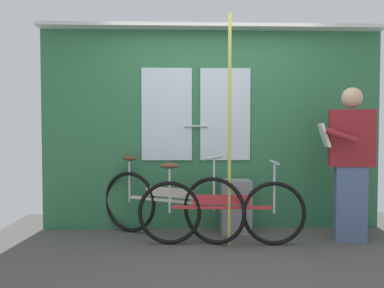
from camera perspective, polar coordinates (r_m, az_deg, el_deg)
ground_plane at (r=3.67m, az=4.70°, el=-17.34°), size 5.07×4.13×0.04m
train_door_wall at (r=4.71m, az=2.92°, el=2.91°), size 4.07×0.28×2.42m
bicycle_near_door at (r=4.35m, az=-3.45°, el=-8.76°), size 1.59×0.90×0.92m
bicycle_leaning_behind at (r=4.10m, az=4.24°, el=-9.74°), size 1.75×0.44×0.88m
passenger_reading_newspaper at (r=4.50m, az=22.20°, el=-2.23°), size 0.61×0.53×1.65m
trash_bin_by_wall at (r=4.62m, az=6.41°, el=-9.04°), size 0.35×0.28×0.61m
handrail_pole at (r=4.01m, az=5.53°, el=1.99°), size 0.04×0.04×2.38m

